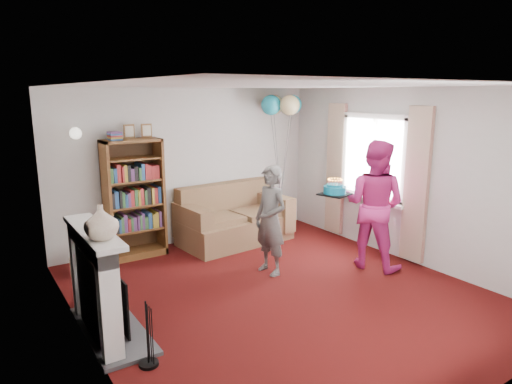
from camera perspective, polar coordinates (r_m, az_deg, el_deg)
ground at (r=5.78m, az=2.99°, el=-12.49°), size 5.00×5.00×0.00m
wall_back at (r=7.51m, az=-8.33°, el=3.20°), size 4.50×0.02×2.50m
wall_left at (r=4.46m, az=-20.99°, el=-3.78°), size 0.02×5.00×2.50m
wall_right at (r=6.94m, az=18.34°, el=1.96°), size 0.02×5.00×2.50m
ceiling at (r=5.25m, az=3.30°, el=13.20°), size 4.50×5.00×0.01m
fireplace at (r=4.91m, az=-18.84°, el=-11.28°), size 0.55×1.80×1.12m
window_bay at (r=7.28m, az=14.37°, el=2.29°), size 0.14×2.02×2.20m
wall_sconce at (r=6.74m, az=-21.64°, el=6.85°), size 0.16×0.23×0.16m
bookcase at (r=7.02m, az=-15.07°, el=-0.88°), size 0.84×0.42×1.98m
sofa at (r=7.57m, az=-2.89°, el=-3.58°), size 1.78×0.94×0.94m
wicker_basket at (r=6.68m, az=-20.77°, el=-8.49°), size 0.34×0.34×0.32m
person_striped at (r=6.14m, az=1.83°, el=-3.56°), size 0.41×0.58×1.49m
person_magenta at (r=6.54m, az=14.55°, el=-1.54°), size 0.95×1.06×1.80m
birthday_cake at (r=6.35m, az=9.82°, el=0.25°), size 0.37×0.37×0.22m
balloons at (r=7.85m, az=3.22°, el=10.82°), size 0.77×0.77×1.71m
mantel_vase at (r=4.34m, az=-18.79°, el=-3.58°), size 0.34×0.34×0.32m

